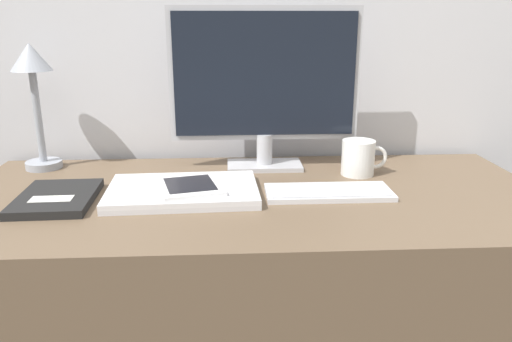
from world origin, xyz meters
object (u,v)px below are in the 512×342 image
Objects in this scene: notebook at (57,198)px; coffee_mug at (359,158)px; monitor at (265,83)px; laptop at (183,191)px; ereader at (190,186)px; desk_lamp at (33,82)px; keyboard at (328,192)px.

coffee_mug is at bearing 12.93° from notebook.
coffee_mug is at bearing -18.41° from monitor.
laptop is 1.86× the size of ereader.
desk_lamp reaches higher than laptop.
coffee_mug is at bearing 17.50° from laptop.
coffee_mug is (0.25, -0.08, -0.19)m from monitor.
laptop is 0.48m from coffee_mug.
notebook is at bearing -178.78° from keyboard.
ereader is 0.56× the size of desk_lamp.
keyboard is 0.83× the size of laptop.
coffee_mug is (0.44, 0.15, 0.02)m from ereader.
monitor is 2.66× the size of ereader.
monitor reaches higher than desk_lamp.
monitor is 1.72× the size of keyboard.
ereader reaches higher than laptop.
ereader is 0.54m from desk_lamp.
keyboard is 0.63m from notebook.
desk_lamp is 0.38m from notebook.
desk_lamp reaches higher than keyboard.
desk_lamp is at bearing 172.79° from coffee_mug.
notebook is 0.76m from coffee_mug.
keyboard is (0.14, -0.24, -0.23)m from monitor.
coffee_mug is (0.74, 0.17, 0.04)m from notebook.
monitor is 1.43× the size of laptop.
ereader is (-0.33, 0.00, 0.02)m from keyboard.
monitor is at bearing 51.02° from ereader.
laptop is 1.58× the size of notebook.
notebook is at bearing -177.01° from ereader.
laptop is (-0.34, 0.01, 0.00)m from keyboard.
monitor reaches higher than notebook.
keyboard is at bearing -19.45° from desk_lamp.
monitor is at bearing 161.59° from coffee_mug.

